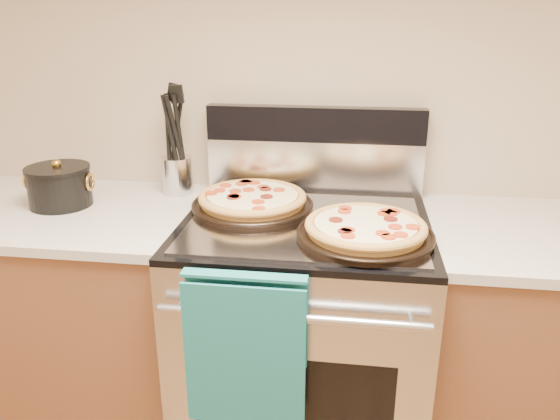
# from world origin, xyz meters

# --- Properties ---
(wall_back) EXTENTS (4.00, 0.00, 4.00)m
(wall_back) POSITION_xyz_m (0.00, 2.00, 1.35)
(wall_back) COLOR tan
(wall_back) RESTS_ON ground
(range_body) EXTENTS (0.76, 0.68, 0.90)m
(range_body) POSITION_xyz_m (0.00, 1.65, 0.45)
(range_body) COLOR #B7B7BC
(range_body) RESTS_ON ground
(oven_window) EXTENTS (0.56, 0.01, 0.40)m
(oven_window) POSITION_xyz_m (0.00, 1.31, 0.45)
(oven_window) COLOR black
(oven_window) RESTS_ON range_body
(cooktop) EXTENTS (0.76, 0.68, 0.02)m
(cooktop) POSITION_xyz_m (0.00, 1.65, 0.91)
(cooktop) COLOR black
(cooktop) RESTS_ON range_body
(backsplash_lower) EXTENTS (0.76, 0.06, 0.18)m
(backsplash_lower) POSITION_xyz_m (0.00, 1.96, 1.01)
(backsplash_lower) COLOR silver
(backsplash_lower) RESTS_ON cooktop
(backsplash_upper) EXTENTS (0.76, 0.06, 0.12)m
(backsplash_upper) POSITION_xyz_m (0.00, 1.96, 1.16)
(backsplash_upper) COLOR black
(backsplash_upper) RESTS_ON backsplash_lower
(oven_handle) EXTENTS (0.70, 0.03, 0.03)m
(oven_handle) POSITION_xyz_m (0.00, 1.27, 0.80)
(oven_handle) COLOR silver
(oven_handle) RESTS_ON range_body
(dish_towel) EXTENTS (0.32, 0.05, 0.42)m
(dish_towel) POSITION_xyz_m (-0.12, 1.27, 0.70)
(dish_towel) COLOR #166F67
(dish_towel) RESTS_ON oven_handle
(foil_sheet) EXTENTS (0.70, 0.55, 0.01)m
(foil_sheet) POSITION_xyz_m (0.00, 1.62, 0.92)
(foil_sheet) COLOR gray
(foil_sheet) RESTS_ON cooktop
(cabinet_left) EXTENTS (1.00, 0.62, 0.88)m
(cabinet_left) POSITION_xyz_m (-0.88, 1.68, 0.44)
(cabinet_left) COLOR brown
(cabinet_left) RESTS_ON ground
(countertop_left) EXTENTS (1.02, 0.64, 0.03)m
(countertop_left) POSITION_xyz_m (-0.88, 1.68, 0.90)
(countertop_left) COLOR #BBB4A8
(countertop_left) RESTS_ON cabinet_left
(pepperoni_pizza_back) EXTENTS (0.41, 0.41, 0.05)m
(pepperoni_pizza_back) POSITION_xyz_m (-0.18, 1.72, 0.95)
(pepperoni_pizza_back) COLOR #AE7E35
(pepperoni_pizza_back) RESTS_ON foil_sheet
(pepperoni_pizza_front) EXTENTS (0.44, 0.44, 0.05)m
(pepperoni_pizza_front) POSITION_xyz_m (0.18, 1.52, 0.95)
(pepperoni_pizza_front) COLOR #AE7E35
(pepperoni_pizza_front) RESTS_ON foil_sheet
(utensil_crock) EXTENTS (0.13, 0.13, 0.13)m
(utensil_crock) POSITION_xyz_m (-0.49, 1.89, 0.98)
(utensil_crock) COLOR silver
(utensil_crock) RESTS_ON countertop_left
(saucepan) EXTENTS (0.21, 0.21, 0.12)m
(saucepan) POSITION_xyz_m (-0.83, 1.71, 0.97)
(saucepan) COLOR black
(saucepan) RESTS_ON countertop_left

